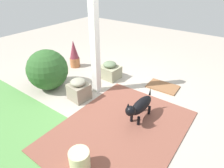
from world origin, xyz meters
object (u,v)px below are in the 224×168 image
at_px(terracotta_pot_spiky, 74,55).
at_px(stone_planter_nearest, 110,71).
at_px(doormat, 163,87).
at_px(round_shrub, 48,70).
at_px(ceramic_urn, 80,161).
at_px(dog, 140,106).
at_px(stone_planter_mid, 79,90).
at_px(porch_pillar, 95,41).

bearing_deg(terracotta_pot_spiky, stone_planter_nearest, -177.65).
distance_m(terracotta_pot_spiky, doormat, 2.43).
relative_size(round_shrub, ceramic_urn, 2.83).
relative_size(stone_planter_nearest, dog, 0.66).
bearing_deg(stone_planter_mid, ceramic_urn, 134.98).
height_order(ceramic_urn, doormat, ceramic_urn).
bearing_deg(terracotta_pot_spiky, dog, 160.07).
bearing_deg(porch_pillar, doormat, -138.52).
bearing_deg(stone_planter_nearest, ceramic_urn, 118.19).
relative_size(stone_planter_nearest, ceramic_urn, 1.56).
distance_m(dog, doormat, 1.32).
height_order(dog, doormat, dog).
relative_size(stone_planter_mid, dog, 0.62).
bearing_deg(ceramic_urn, porch_pillar, -56.18).
distance_m(porch_pillar, ceramic_urn, 2.16).
xyz_separation_m(porch_pillar, stone_planter_mid, (0.08, 0.45, -0.89)).
relative_size(porch_pillar, terracotta_pot_spiky, 3.03).
bearing_deg(stone_planter_mid, porch_pillar, -100.36).
height_order(stone_planter_mid, dog, dog).
distance_m(stone_planter_nearest, round_shrub, 1.43).
bearing_deg(round_shrub, doormat, -143.69).
bearing_deg(doormat, terracotta_pot_spiky, 9.13).
bearing_deg(porch_pillar, round_shrub, 29.09).
bearing_deg(stone_planter_nearest, porch_pillar, 101.31).
relative_size(porch_pillar, doormat, 3.35).
height_order(porch_pillar, stone_planter_nearest, porch_pillar).
bearing_deg(ceramic_urn, stone_planter_nearest, -61.81).
bearing_deg(doormat, stone_planter_mid, 50.22).
distance_m(terracotta_pot_spiky, ceramic_urn, 3.23).
height_order(dog, ceramic_urn, dog).
xyz_separation_m(round_shrub, ceramic_urn, (-2.00, 1.10, -0.28)).
distance_m(ceramic_urn, doormat, 2.60).
distance_m(stone_planter_nearest, dog, 1.65).
bearing_deg(round_shrub, dog, -174.48).
height_order(porch_pillar, stone_planter_mid, porch_pillar).
bearing_deg(round_shrub, ceramic_urn, 151.27).
bearing_deg(round_shrub, porch_pillar, -150.91).
xyz_separation_m(stone_planter_nearest, dog, (-1.34, 0.95, 0.10)).
xyz_separation_m(stone_planter_mid, terracotta_pot_spiky, (1.19, -1.04, 0.13)).
height_order(stone_planter_nearest, stone_planter_mid, stone_planter_mid).
xyz_separation_m(stone_planter_nearest, stone_planter_mid, (-0.05, 1.09, 0.03)).
bearing_deg(doormat, ceramic_urn, 89.43).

